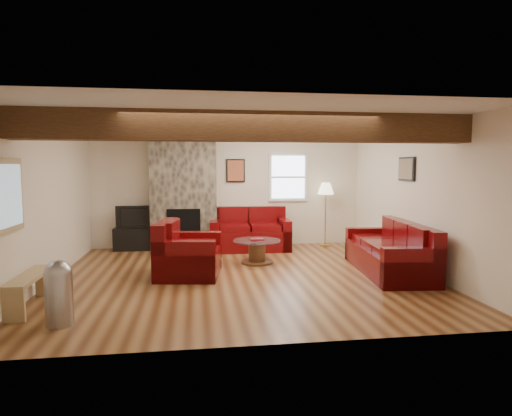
{
  "coord_description": "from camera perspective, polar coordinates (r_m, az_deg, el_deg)",
  "views": [
    {
      "loc": [
        -0.73,
        -6.85,
        1.8
      ],
      "look_at": [
        0.29,
        0.4,
        1.08
      ],
      "focal_mm": 30.0,
      "sensor_mm": 36.0,
      "label": 1
    }
  ],
  "objects": [
    {
      "name": "artwork_right",
      "position": [
        8.05,
        19.39,
        4.94
      ],
      "size": [
        0.06,
        0.55,
        0.42
      ],
      "primitive_type": null,
      "color": "black",
      "rests_on": "room"
    },
    {
      "name": "artwork_back",
      "position": [
        9.6,
        -2.74,
        5.0
      ],
      "size": [
        0.42,
        0.06,
        0.52
      ],
      "primitive_type": null,
      "color": "black",
      "rests_on": "room"
    },
    {
      "name": "television",
      "position": [
        9.53,
        -15.65,
        -1.12
      ],
      "size": [
        0.84,
        0.11,
        0.48
      ],
      "primitive_type": "imported",
      "color": "black",
      "rests_on": "tv_cabinet"
    },
    {
      "name": "chimney_breast",
      "position": [
        9.36,
        -9.63,
        1.97
      ],
      "size": [
        1.4,
        0.67,
        2.5
      ],
      "color": "#353029",
      "rests_on": "floor"
    },
    {
      "name": "coal_bucket",
      "position": [
        9.02,
        -11.2,
        -4.91
      ],
      "size": [
        0.36,
        0.36,
        0.34
      ],
      "primitive_type": null,
      "color": "gray",
      "rests_on": "floor"
    },
    {
      "name": "loveseat",
      "position": [
        9.25,
        -0.9,
        -2.79
      ],
      "size": [
        1.72,
        1.02,
        0.9
      ],
      "primitive_type": null,
      "rotation": [
        0.0,
        0.0,
        -0.03
      ],
      "color": "#450405",
      "rests_on": "floor"
    },
    {
      "name": "tv_cabinet",
      "position": [
        9.59,
        -15.57,
        -3.97
      ],
      "size": [
        0.96,
        0.38,
        0.48
      ],
      "primitive_type": "cube",
      "color": "black",
      "rests_on": "floor"
    },
    {
      "name": "back_window",
      "position": [
        9.79,
        4.29,
        4.12
      ],
      "size": [
        0.9,
        0.08,
        1.1
      ],
      "primitive_type": null,
      "color": "silver",
      "rests_on": "room"
    },
    {
      "name": "floor_lamp",
      "position": [
        9.72,
        9.29,
        2.12
      ],
      "size": [
        0.37,
        0.37,
        1.43
      ],
      "color": "tan",
      "rests_on": "floor"
    },
    {
      "name": "ceiling_dome",
      "position": [
        7.94,
        3.94,
        10.22
      ],
      "size": [
        0.4,
        0.4,
        0.18
      ],
      "primitive_type": null,
      "color": "white",
      "rests_on": "room"
    },
    {
      "name": "oak_beam",
      "position": [
        5.67,
        -0.56,
        10.78
      ],
      "size": [
        6.0,
        0.36,
        0.38
      ],
      "primitive_type": "cube",
      "color": "#321B0F",
      "rests_on": "room"
    },
    {
      "name": "sofa_three",
      "position": [
        7.59,
        17.24,
        -5.08
      ],
      "size": [
        1.12,
        2.27,
        0.85
      ],
      "primitive_type": null,
      "rotation": [
        0.0,
        0.0,
        -1.67
      ],
      "color": "#450405",
      "rests_on": "floor"
    },
    {
      "name": "pedal_bin",
      "position": [
        5.38,
        -24.8,
        -10.24
      ],
      "size": [
        0.39,
        0.39,
        0.75
      ],
      "primitive_type": null,
      "rotation": [
        0.0,
        0.0,
        -0.38
      ],
      "color": "#9B9BA0",
      "rests_on": "floor"
    },
    {
      "name": "room",
      "position": [
        6.91,
        -1.89,
        1.05
      ],
      "size": [
        8.0,
        8.0,
        8.0
      ],
      "color": "#5A3217",
      "rests_on": "ground"
    },
    {
      "name": "hatch_window",
      "position": [
        5.8,
        -30.56,
        1.39
      ],
      "size": [
        0.08,
        1.0,
        0.9
      ],
      "primitive_type": null,
      "color": "tan",
      "rests_on": "room"
    },
    {
      "name": "coffee_table",
      "position": [
        7.98,
        0.12,
        -5.84
      ],
      "size": [
        0.89,
        0.89,
        0.46
      ],
      "color": "#472E17",
      "rests_on": "floor"
    },
    {
      "name": "pine_bench",
      "position": [
        6.22,
        -27.83,
        -9.81
      ],
      "size": [
        0.27,
        1.14,
        0.43
      ],
      "primitive_type": null,
      "color": "tan",
      "rests_on": "floor"
    },
    {
      "name": "armchair_red",
      "position": [
        7.14,
        -8.94,
        -5.35
      ],
      "size": [
        1.13,
        1.24,
        0.9
      ],
      "primitive_type": null,
      "rotation": [
        0.0,
        0.0,
        1.42
      ],
      "color": "#450405",
      "rests_on": "floor"
    }
  ]
}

